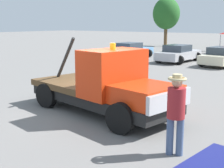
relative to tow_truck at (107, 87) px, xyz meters
The scene contains 7 objects.
ground_plane 1.00m from the tow_truck, 169.52° to the left, with size 160.00×160.00×0.00m, color slate.
tow_truck is the anchor object (origin of this frame).
person_near_truck 3.63m from the tow_truck, 27.38° to the right, with size 0.42×0.42×1.91m.
parked_car_skyblue 16.88m from the tow_truck, 120.33° to the left, with size 2.47×4.87×1.34m.
parked_car_silver 15.15m from the tow_truck, 105.56° to the left, with size 2.51×4.61×1.34m.
parked_car_cream 14.48m from the tow_truck, 92.22° to the left, with size 2.74×4.65×1.34m.
tree_left 31.62m from the tow_truck, 113.12° to the left, with size 3.44×3.44×6.14m.
Camera 1 is at (6.42, -8.10, 3.04)m, focal length 50.00 mm.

